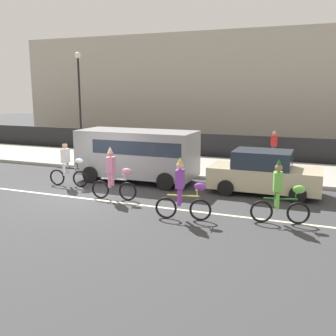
{
  "coord_description": "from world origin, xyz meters",
  "views": [
    {
      "loc": [
        7.98,
        -12.14,
        3.87
      ],
      "look_at": [
        2.7,
        1.2,
        1.0
      ],
      "focal_mm": 42.0,
      "sensor_mm": 36.0,
      "label": 1
    }
  ],
  "objects": [
    {
      "name": "fence_line",
      "position": [
        0.0,
        9.4,
        0.7
      ],
      "size": [
        40.0,
        0.08,
        1.4
      ],
      "primitive_type": "cube",
      "color": "black",
      "rests_on": "ground"
    },
    {
      "name": "parade_cyclist_lime",
      "position": [
        6.98,
        -0.67,
        0.84
      ],
      "size": [
        1.69,
        0.57,
        1.92
      ],
      "color": "black",
      "rests_on": "ground"
    },
    {
      "name": "building_backdrop",
      "position": [
        -0.27,
        18.0,
        3.86
      ],
      "size": [
        28.0,
        8.0,
        7.71
      ],
      "primitive_type": "cube",
      "color": "#B2A899",
      "rests_on": "ground"
    },
    {
      "name": "parade_cyclist_purple",
      "position": [
        4.23,
        -1.39,
        0.84
      ],
      "size": [
        1.71,
        0.53,
        1.92
      ],
      "color": "black",
      "rests_on": "ground"
    },
    {
      "name": "parked_car_beige",
      "position": [
        6.03,
        2.61,
        0.78
      ],
      "size": [
        4.1,
        1.92,
        1.64
      ],
      "color": "beige",
      "rests_on": "ground"
    },
    {
      "name": "sidewalk_curb",
      "position": [
        0.0,
        6.5,
        0.07
      ],
      "size": [
        60.0,
        5.0,
        0.15
      ],
      "primitive_type": "cube",
      "color": "#9E9B93",
      "rests_on": "ground"
    },
    {
      "name": "pedestrian_onlooker",
      "position": [
        5.68,
        8.56,
        1.01
      ],
      "size": [
        0.32,
        0.2,
        1.62
      ],
      "color": "#33333D",
      "rests_on": "sidewalk_curb"
    },
    {
      "name": "parked_van_grey",
      "position": [
        0.77,
        2.7,
        1.28
      ],
      "size": [
        5.0,
        2.22,
        2.18
      ],
      "color": "#99999E",
      "rests_on": "ground"
    },
    {
      "name": "road_centre_line",
      "position": [
        0.0,
        -0.5,
        0.0
      ],
      "size": [
        36.0,
        0.14,
        0.01
      ],
      "primitive_type": "cube",
      "color": "beige",
      "rests_on": "ground"
    },
    {
      "name": "street_lamp_post",
      "position": [
        -5.62,
        7.95,
        3.99
      ],
      "size": [
        0.36,
        0.36,
        5.86
      ],
      "color": "black",
      "rests_on": "sidewalk_curb"
    },
    {
      "name": "parade_cyclist_pink",
      "position": [
        1.2,
        -0.21,
        0.84
      ],
      "size": [
        1.72,
        0.5,
        1.92
      ],
      "color": "black",
      "rests_on": "ground"
    },
    {
      "name": "parade_cyclist_zebra",
      "position": [
        -1.5,
        0.86,
        0.84
      ],
      "size": [
        1.72,
        0.5,
        1.92
      ],
      "color": "black",
      "rests_on": "ground"
    },
    {
      "name": "ground_plane",
      "position": [
        0.0,
        0.0,
        0.0
      ],
      "size": [
        80.0,
        80.0,
        0.0
      ],
      "primitive_type": "plane",
      "color": "#38383A"
    }
  ]
}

